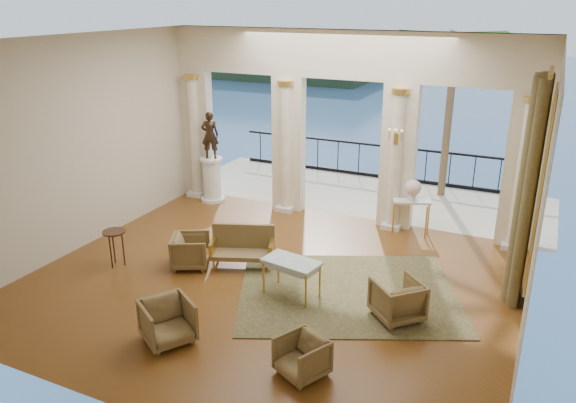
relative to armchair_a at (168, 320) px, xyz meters
The scene contains 23 objects.
floor 2.52m from the armchair_a, 76.80° to the left, with size 9.00×9.00×0.00m, color #441E0B.
room_walls 2.87m from the armchair_a, 66.51° to the left, with size 9.00×9.00×9.00m.
arcade 6.65m from the armchair_a, 84.80° to the left, with size 9.00×0.56×4.50m.
terrace 8.26m from the armchair_a, 86.04° to the left, with size 10.00×3.60×0.10m, color #ACA590.
balustrade 9.84m from the armchair_a, 86.69° to the left, with size 9.00×0.06×1.03m.
palm_tree 10.09m from the armchair_a, 74.11° to the left, with size 2.00×2.00×4.50m.
headland 78.25m from the armchair_a, 112.12° to the left, with size 22.00×18.00×6.00m, color black.
sea 62.75m from the armchair_a, 89.48° to the left, with size 160.00×160.00×0.00m, color #2C5794.
curtain 6.45m from the armchair_a, 38.97° to the left, with size 0.33×1.40×4.09m.
window_frame 6.61m from the armchair_a, 37.92° to the left, with size 0.04×1.60×3.40m, color gold.
wall_sconce 6.52m from the armchair_a, 71.64° to the left, with size 0.30×0.11×0.33m.
rug 3.42m from the armchair_a, 52.52° to the left, with size 3.98×3.09×0.02m, color #30371A.
armchair_a is the anchor object (origin of this frame).
armchair_b 2.27m from the armchair_a, ahead, with size 0.64×0.60×0.66m, color #49381E.
armchair_c 3.82m from the armchair_a, 35.50° to the left, with size 0.75×0.71×0.78m, color #49381E.
armchair_d 2.66m from the armchair_a, 116.78° to the left, with size 0.73×0.68×0.75m, color #49381E.
settee 2.87m from the armchair_a, 95.11° to the left, with size 1.39×0.97×0.85m.
game_table 2.47m from the armchair_a, 61.86° to the left, with size 1.10×0.72×0.70m.
pedestal 6.61m from the armchair_a, 116.32° to the left, with size 0.65×0.65×1.19m.
statue 6.76m from the armchair_a, 116.32° to the left, with size 0.45×0.30×1.24m, color black.
console_table 6.46m from the armchair_a, 67.85° to the left, with size 0.91×0.61×0.81m.
urn 6.49m from the armchair_a, 67.85° to the left, with size 0.37×0.37×0.49m.
side_table 3.15m from the armchair_a, 145.83° to the left, with size 0.47×0.47×0.76m.
Camera 1 is at (4.43, -8.56, 5.17)m, focal length 35.00 mm.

